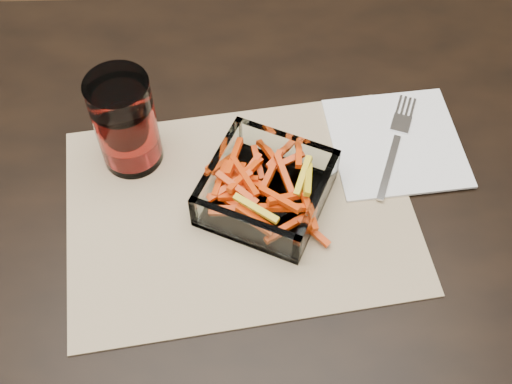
# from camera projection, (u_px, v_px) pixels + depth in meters

# --- Properties ---
(dining_table) EXTENTS (1.60, 0.90, 0.75)m
(dining_table) POSITION_uv_depth(u_px,v_px,m) (232.00, 258.00, 0.90)
(dining_table) COLOR black
(dining_table) RESTS_ON ground
(placemat) EXTENTS (0.49, 0.39, 0.00)m
(placemat) POSITION_uv_depth(u_px,v_px,m) (240.00, 209.00, 0.84)
(placemat) COLOR tan
(placemat) RESTS_ON dining_table
(glass_bowl) EXTENTS (0.20, 0.20, 0.06)m
(glass_bowl) POSITION_uv_depth(u_px,v_px,m) (266.00, 190.00, 0.83)
(glass_bowl) COLOR white
(glass_bowl) RESTS_ON placemat
(tumbler) EXTENTS (0.08, 0.08, 0.14)m
(tumbler) POSITION_uv_depth(u_px,v_px,m) (126.00, 125.00, 0.84)
(tumbler) COLOR white
(tumbler) RESTS_ON placemat
(napkin) EXTENTS (0.20, 0.20, 0.00)m
(napkin) POSITION_uv_depth(u_px,v_px,m) (396.00, 142.00, 0.90)
(napkin) COLOR white
(napkin) RESTS_ON placemat
(fork) EXTENTS (0.08, 0.18, 0.00)m
(fork) POSITION_uv_depth(u_px,v_px,m) (396.00, 142.00, 0.90)
(fork) COLOR silver
(fork) RESTS_ON napkin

